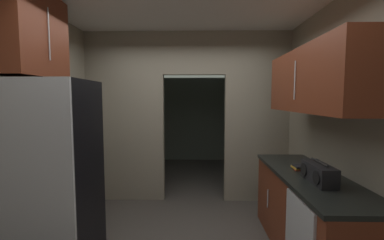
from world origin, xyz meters
TOP-DOWN VIEW (x-y plane):
  - kitchen_overhead_slab at (0.00, 0.48)m, footprint 3.66×7.18m
  - kitchen_partition at (-0.03, 1.59)m, footprint 3.26×0.12m
  - adjoining_room_shell at (0.00, 3.51)m, footprint 3.26×2.87m
  - kitchen_flank_right at (1.68, -0.46)m, footprint 0.10×4.09m
  - refrigerator at (-1.23, -0.15)m, footprint 0.74×0.72m
  - lower_cabinet_run at (1.32, 0.04)m, footprint 0.62×1.88m
  - upper_cabinet_counterside at (1.32, 0.04)m, footprint 0.36×1.69m
  - upper_cabinet_fridgeside at (-1.45, -0.05)m, footprint 0.36×0.81m
  - boombox at (1.28, -0.22)m, footprint 0.17×0.44m
  - book_stack at (1.27, 0.21)m, footprint 0.13×0.16m

SIDE VIEW (x-z plane):
  - lower_cabinet_run at x=1.32m, z-range 0.00..0.90m
  - book_stack at x=1.27m, z-range 0.90..0.94m
  - refrigerator at x=-1.23m, z-range 0.00..1.84m
  - boombox at x=1.28m, z-range 0.88..1.08m
  - adjoining_room_shell at x=0.00m, z-range 0.00..2.72m
  - kitchen_flank_right at x=1.68m, z-range 0.00..2.72m
  - kitchen_partition at x=-0.03m, z-range 0.10..2.82m
  - upper_cabinet_counterside at x=1.32m, z-range 1.53..2.17m
  - upper_cabinet_fridgeside at x=-1.45m, z-range 1.87..2.70m
  - kitchen_overhead_slab at x=0.00m, z-range 2.72..2.78m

